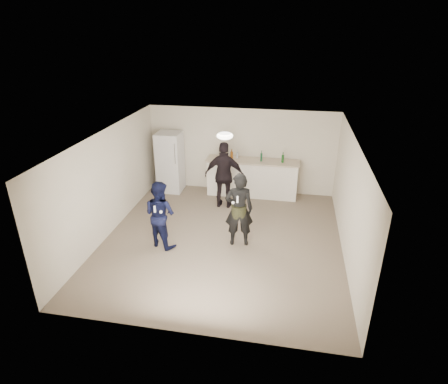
% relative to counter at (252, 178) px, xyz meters
% --- Properties ---
extents(floor, '(6.00, 6.00, 0.00)m').
position_rel_counter_xyz_m(floor, '(-0.38, -2.67, -0.53)').
color(floor, '#6B5B4C').
rests_on(floor, ground).
extents(ceiling, '(6.00, 6.00, 0.00)m').
position_rel_counter_xyz_m(ceiling, '(-0.38, -2.67, 1.98)').
color(ceiling, silver).
rests_on(ceiling, wall_back).
extents(wall_back, '(6.00, 0.00, 6.00)m').
position_rel_counter_xyz_m(wall_back, '(-0.38, 0.33, 0.72)').
color(wall_back, beige).
rests_on(wall_back, floor).
extents(wall_front, '(6.00, 0.00, 6.00)m').
position_rel_counter_xyz_m(wall_front, '(-0.38, -5.67, 0.72)').
color(wall_front, beige).
rests_on(wall_front, floor).
extents(wall_left, '(0.00, 6.00, 6.00)m').
position_rel_counter_xyz_m(wall_left, '(-3.13, -2.67, 0.72)').
color(wall_left, beige).
rests_on(wall_left, floor).
extents(wall_right, '(0.00, 6.00, 6.00)m').
position_rel_counter_xyz_m(wall_right, '(2.37, -2.67, 0.72)').
color(wall_right, beige).
rests_on(wall_right, floor).
extents(counter, '(2.60, 0.56, 1.05)m').
position_rel_counter_xyz_m(counter, '(0.00, 0.00, 0.00)').
color(counter, white).
rests_on(counter, floor).
extents(counter_top, '(2.68, 0.64, 0.04)m').
position_rel_counter_xyz_m(counter_top, '(0.00, 0.00, 0.55)').
color(counter_top, '#BCAA92').
rests_on(counter_top, counter).
extents(fridge, '(0.70, 0.70, 1.80)m').
position_rel_counter_xyz_m(fridge, '(-2.47, -0.07, 0.38)').
color(fridge, silver).
rests_on(fridge, floor).
extents(fridge_handle, '(0.02, 0.02, 0.60)m').
position_rel_counter_xyz_m(fridge_handle, '(-2.19, -0.44, 0.78)').
color(fridge_handle, '#B7B6BB').
rests_on(fridge_handle, fridge).
extents(ceiling_dome, '(0.36, 0.36, 0.16)m').
position_rel_counter_xyz_m(ceiling_dome, '(-0.38, -2.37, 1.93)').
color(ceiling_dome, white).
rests_on(ceiling_dome, ceiling).
extents(shaker, '(0.08, 0.08, 0.17)m').
position_rel_counter_xyz_m(shaker, '(-0.94, -0.04, 0.65)').
color(shaker, '#B3B2B7').
rests_on(shaker, counter_top).
extents(man, '(0.94, 0.85, 1.57)m').
position_rel_counter_xyz_m(man, '(-1.72, -3.12, 0.26)').
color(man, '#0F1441').
rests_on(man, floor).
extents(woman, '(0.71, 0.53, 1.76)m').
position_rel_counter_xyz_m(woman, '(0.01, -2.77, 0.35)').
color(woman, black).
rests_on(woman, floor).
extents(camo_shorts, '(0.34, 0.34, 0.28)m').
position_rel_counter_xyz_m(camo_shorts, '(0.01, -2.77, 0.32)').
color(camo_shorts, '#2F3518').
rests_on(camo_shorts, woman).
extents(spectator, '(1.09, 0.46, 1.85)m').
position_rel_counter_xyz_m(spectator, '(-0.66, -0.90, 0.40)').
color(spectator, black).
rests_on(spectator, floor).
extents(remote_man, '(0.04, 0.04, 0.15)m').
position_rel_counter_xyz_m(remote_man, '(-1.72, -3.40, 0.53)').
color(remote_man, white).
rests_on(remote_man, man).
extents(nunchuk_man, '(0.07, 0.07, 0.07)m').
position_rel_counter_xyz_m(nunchuk_man, '(-1.60, -3.37, 0.45)').
color(nunchuk_man, white).
rests_on(nunchuk_man, man).
extents(remote_woman, '(0.04, 0.04, 0.15)m').
position_rel_counter_xyz_m(remote_woman, '(0.01, -3.02, 0.72)').
color(remote_woman, white).
rests_on(remote_woman, woman).
extents(nunchuk_woman, '(0.07, 0.07, 0.07)m').
position_rel_counter_xyz_m(nunchuk_woman, '(-0.09, -2.99, 0.62)').
color(nunchuk_woman, silver).
rests_on(nunchuk_woman, woman).
extents(bottle_cluster, '(1.54, 0.21, 0.24)m').
position_rel_counter_xyz_m(bottle_cluster, '(0.01, 0.02, 0.67)').
color(bottle_cluster, '#164E18').
rests_on(bottle_cluster, counter_top).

